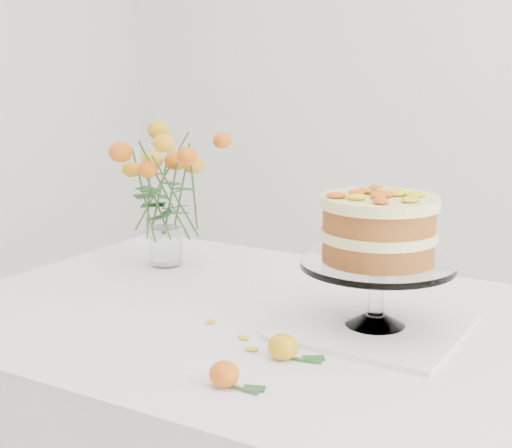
% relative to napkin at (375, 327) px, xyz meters
% --- Properties ---
extents(table, '(1.43, 0.93, 0.76)m').
position_rel_napkin_xyz_m(table, '(-0.17, -0.03, -0.09)').
color(table, tan).
rests_on(table, ground).
extents(napkin, '(0.33, 0.33, 0.01)m').
position_rel_napkin_xyz_m(napkin, '(0.00, 0.00, 0.00)').
color(napkin, white).
rests_on(napkin, table).
extents(cake_stand, '(0.29, 0.29, 0.26)m').
position_rel_napkin_xyz_m(cake_stand, '(0.00, -0.00, 0.18)').
color(cake_stand, silver).
rests_on(cake_stand, napkin).
extents(rose_vase, '(0.32, 0.32, 0.40)m').
position_rel_napkin_xyz_m(rose_vase, '(-0.62, 0.17, 0.23)').
color(rose_vase, silver).
rests_on(rose_vase, table).
extents(loose_rose_near, '(0.10, 0.05, 0.05)m').
position_rel_napkin_xyz_m(loose_rose_near, '(-0.09, -0.21, 0.02)').
color(loose_rose_near, '#F6AA15').
rests_on(loose_rose_near, table).
extents(loose_rose_far, '(0.09, 0.05, 0.04)m').
position_rel_napkin_xyz_m(loose_rose_far, '(-0.12, -0.35, 0.02)').
color(loose_rose_far, orange).
rests_on(loose_rose_far, table).
extents(stray_petal_a, '(0.03, 0.02, 0.00)m').
position_rel_napkin_xyz_m(stray_petal_a, '(-0.29, -0.13, -0.00)').
color(stray_petal_a, yellow).
rests_on(stray_petal_a, table).
extents(stray_petal_b, '(0.03, 0.02, 0.00)m').
position_rel_napkin_xyz_m(stray_petal_b, '(-0.19, -0.17, -0.00)').
color(stray_petal_b, yellow).
rests_on(stray_petal_b, table).
extents(stray_petal_c, '(0.03, 0.02, 0.00)m').
position_rel_napkin_xyz_m(stray_petal_c, '(-0.15, -0.21, -0.00)').
color(stray_petal_c, yellow).
rests_on(stray_petal_c, table).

